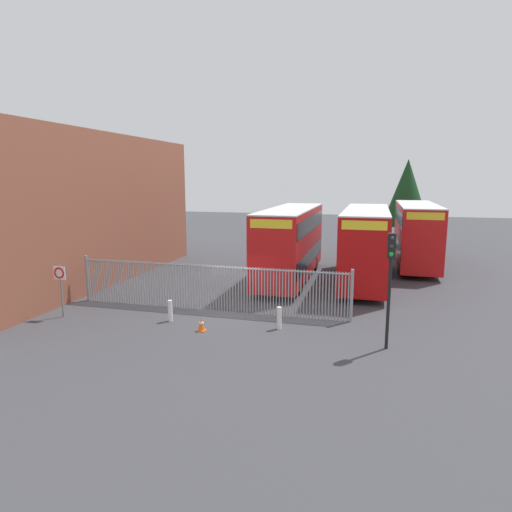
% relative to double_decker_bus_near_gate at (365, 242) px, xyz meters
% --- Properties ---
extents(ground_plane, '(100.00, 100.00, 0.00)m').
position_rel_double_decker_bus_near_gate_xyz_m(ground_plane, '(-5.74, 0.11, -2.42)').
color(ground_plane, '#3D3D42').
extents(depot_building_brick, '(9.00, 20.81, 8.79)m').
position_rel_double_decker_bus_near_gate_xyz_m(depot_building_brick, '(-18.71, -4.50, 1.97)').
color(depot_building_brick, brown).
rests_on(depot_building_brick, ground).
extents(palisade_fence, '(13.39, 0.14, 2.35)m').
position_rel_double_decker_bus_near_gate_xyz_m(palisade_fence, '(-6.98, -7.89, -1.24)').
color(palisade_fence, gray).
rests_on(palisade_fence, ground).
extents(double_decker_bus_near_gate, '(2.54, 10.81, 4.42)m').
position_rel_double_decker_bus_near_gate_xyz_m(double_decker_bus_near_gate, '(0.00, 0.00, 0.00)').
color(double_decker_bus_near_gate, '#B70C0C').
rests_on(double_decker_bus_near_gate, ground).
extents(double_decker_bus_behind_fence_left, '(2.54, 10.81, 4.42)m').
position_rel_double_decker_bus_near_gate_xyz_m(double_decker_bus_behind_fence_left, '(-4.44, -0.51, 0.00)').
color(double_decker_bus_behind_fence_left, red).
rests_on(double_decker_bus_behind_fence_left, ground).
extents(double_decker_bus_behind_fence_right, '(2.54, 10.81, 4.42)m').
position_rel_double_decker_bus_near_gate_xyz_m(double_decker_bus_behind_fence_right, '(3.36, 6.22, 0.00)').
color(double_decker_bus_behind_fence_right, red).
rests_on(double_decker_bus_behind_fence_right, ground).
extents(bollard_near_left, '(0.20, 0.20, 0.95)m').
position_rel_double_decker_bus_near_gate_xyz_m(bollard_near_left, '(-8.04, -9.88, -1.95)').
color(bollard_near_left, silver).
rests_on(bollard_near_left, ground).
extents(bollard_center_front, '(0.20, 0.20, 0.95)m').
position_rel_double_decker_bus_near_gate_xyz_m(bollard_center_front, '(-3.19, -9.64, -1.95)').
color(bollard_center_front, silver).
rests_on(bollard_center_front, ground).
extents(traffic_cone_by_gate, '(0.34, 0.34, 0.59)m').
position_rel_double_decker_bus_near_gate_xyz_m(traffic_cone_by_gate, '(-6.24, -10.71, -2.13)').
color(traffic_cone_by_gate, orange).
rests_on(traffic_cone_by_gate, ground).
extents(speed_limit_sign_post, '(0.60, 0.14, 2.40)m').
position_rel_double_decker_bus_near_gate_xyz_m(speed_limit_sign_post, '(-13.02, -10.62, -0.65)').
color(speed_limit_sign_post, slate).
rests_on(speed_limit_sign_post, ground).
extents(traffic_light_kerbside, '(0.28, 0.33, 4.30)m').
position_rel_double_decker_bus_near_gate_xyz_m(traffic_light_kerbside, '(1.08, -10.74, 0.56)').
color(traffic_light_kerbside, black).
rests_on(traffic_light_kerbside, ground).
extents(tree_tall_back, '(4.22, 4.22, 7.91)m').
position_rel_double_decker_bus_near_gate_xyz_m(tree_tall_back, '(3.21, 15.98, 2.47)').
color(tree_tall_back, '#4C3823').
rests_on(tree_tall_back, ground).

